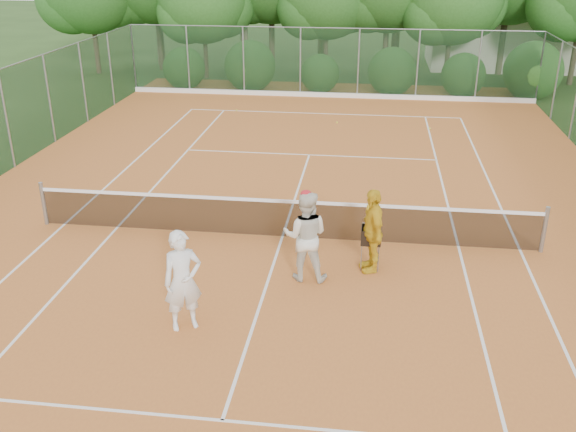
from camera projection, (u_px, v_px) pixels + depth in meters
The scene contains 13 objects.
ground at pixel (282, 238), 15.29m from camera, with size 120.00×120.00×0.00m, color #254117.
clay_court at pixel (282, 237), 15.28m from camera, with size 18.00×36.00×0.02m, color #BE6A2B.
club_building at pixel (503, 38), 35.45m from camera, with size 8.00×5.00×3.00m, color beige.
tennis_net at pixel (282, 217), 15.08m from camera, with size 11.97×0.10×1.10m.
player_white at pixel (183, 281), 11.38m from camera, with size 0.69×0.46×1.90m, color white.
player_center_grp at pixel (306, 236), 13.06m from camera, with size 0.95×0.75×1.97m.
player_yellow at pixel (372, 230), 13.43m from camera, with size 1.08×0.45×1.84m, color gold.
ball_hopper at pixel (371, 236), 13.60m from camera, with size 0.41×0.41×0.93m.
stray_ball_a at pixel (237, 110), 26.49m from camera, with size 0.07×0.07×0.07m, color #B6CA2F.
stray_ball_b at pixel (337, 122), 24.71m from camera, with size 0.07×0.07×0.07m, color yellow.
stray_ball_c at pixel (430, 128), 23.93m from camera, with size 0.07×0.07×0.07m, color #BCDC33.
court_markings at pixel (282, 237), 15.28m from camera, with size 11.03×23.83×0.01m.
fence_back at pixel (329, 63), 28.33m from camera, with size 18.07×0.07×3.00m.
Camera 1 is at (1.94, -13.69, 6.55)m, focal length 40.00 mm.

